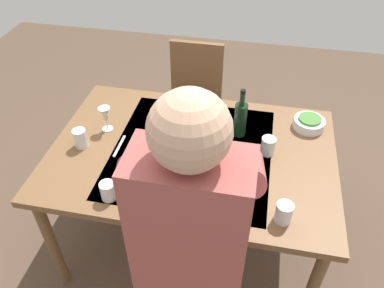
# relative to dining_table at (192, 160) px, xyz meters

# --- Properties ---
(ground_plane) EXTENTS (6.00, 6.00, 0.00)m
(ground_plane) POSITION_rel_dining_table_xyz_m (0.00, 0.00, -0.71)
(ground_plane) COLOR brown
(dining_table) EXTENTS (1.55, 1.05, 0.78)m
(dining_table) POSITION_rel_dining_table_xyz_m (0.00, 0.00, 0.00)
(dining_table) COLOR brown
(dining_table) RESTS_ON ground_plane
(chair_near) EXTENTS (0.40, 0.40, 0.91)m
(chair_near) POSITION_rel_dining_table_xyz_m (0.17, -0.91, -0.18)
(chair_near) COLOR #523019
(chair_near) RESTS_ON ground_plane
(person_server) EXTENTS (0.42, 0.61, 1.69)m
(person_server) POSITION_rel_dining_table_xyz_m (-0.16, 0.79, 0.26)
(person_server) COLOR #2D2D38
(person_server) RESTS_ON ground_plane
(wine_bottle) EXTENTS (0.07, 0.07, 0.30)m
(wine_bottle) POSITION_rel_dining_table_xyz_m (-0.23, -0.20, 0.18)
(wine_bottle) COLOR black
(wine_bottle) RESTS_ON dining_table
(wine_glass_left) EXTENTS (0.07, 0.07, 0.15)m
(wine_glass_left) POSITION_rel_dining_table_xyz_m (0.52, -0.09, 0.18)
(wine_glass_left) COLOR white
(wine_glass_left) RESTS_ON dining_table
(wine_glass_right) EXTENTS (0.07, 0.07, 0.15)m
(wine_glass_right) POSITION_rel_dining_table_xyz_m (-0.16, -0.03, 0.18)
(wine_glass_right) COLOR white
(wine_glass_right) RESTS_ON dining_table
(water_cup_near_left) EXTENTS (0.08, 0.08, 0.10)m
(water_cup_near_left) POSITION_rel_dining_table_xyz_m (-0.40, -0.06, 0.12)
(water_cup_near_left) COLOR silver
(water_cup_near_left) RESTS_ON dining_table
(water_cup_near_right) EXTENTS (0.07, 0.07, 0.11)m
(water_cup_near_right) POSITION_rel_dining_table_xyz_m (0.61, 0.08, 0.13)
(water_cup_near_right) COLOR silver
(water_cup_near_right) RESTS_ON dining_table
(water_cup_far_left) EXTENTS (0.07, 0.07, 0.10)m
(water_cup_far_left) POSITION_rel_dining_table_xyz_m (0.32, 0.41, 0.12)
(water_cup_far_left) COLOR silver
(water_cup_far_left) RESTS_ON dining_table
(water_cup_far_right) EXTENTS (0.08, 0.08, 0.10)m
(water_cup_far_right) POSITION_rel_dining_table_xyz_m (-0.49, 0.38, 0.12)
(water_cup_far_right) COLOR silver
(water_cup_far_right) RESTS_ON dining_table
(serving_bowl_pasta) EXTENTS (0.30, 0.30, 0.07)m
(serving_bowl_pasta) POSITION_rel_dining_table_xyz_m (0.03, -0.18, 0.10)
(serving_bowl_pasta) COLOR silver
(serving_bowl_pasta) RESTS_ON dining_table
(side_bowl_salad) EXTENTS (0.18, 0.18, 0.07)m
(side_bowl_salad) POSITION_rel_dining_table_xyz_m (-0.63, -0.34, 0.10)
(side_bowl_salad) COLOR silver
(side_bowl_salad) RESTS_ON dining_table
(dinner_plate_near) EXTENTS (0.23, 0.23, 0.01)m
(dinner_plate_near) POSITION_rel_dining_table_xyz_m (-0.06, 0.26, 0.08)
(dinner_plate_near) COLOR silver
(dinner_plate_near) RESTS_ON dining_table
(table_fork) EXTENTS (0.01, 0.18, 0.00)m
(table_fork) POSITION_rel_dining_table_xyz_m (0.40, 0.04, 0.07)
(table_fork) COLOR silver
(table_fork) RESTS_ON dining_table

